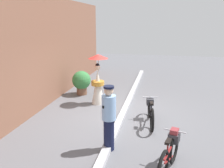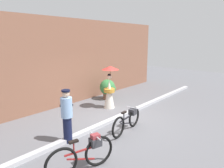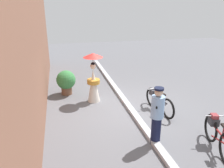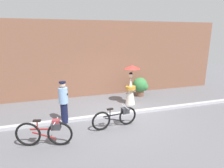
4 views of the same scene
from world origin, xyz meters
The scene contains 8 objects.
ground_plane centered at (0.00, 0.00, 0.00)m, with size 30.00×30.00×0.00m, color slate.
building_wall centered at (0.00, 3.14, 2.00)m, with size 14.00×0.40×4.00m, color brown.
sidewalk_curb centered at (0.00, 0.00, 0.06)m, with size 14.00×0.20×0.12m, color #B2B2B7.
bicycle_near_officer centered at (-2.91, -1.46, 0.44)m, with size 1.68×0.59×0.85m.
bicycle_far_side centered at (-0.51, -0.94, 0.39)m, with size 1.75×0.48×0.77m.
person_officer centered at (-2.29, -0.03, 0.87)m, with size 0.34×0.34×1.63m.
person_with_parasol centered at (0.90, 1.13, 0.93)m, with size 0.74×0.74×1.90m.
potted_plant_by_door centered at (1.89, 2.12, 0.58)m, with size 0.81×0.79×1.03m.
Camera 3 is at (-6.97, 2.34, 3.58)m, focal length 35.17 mm.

